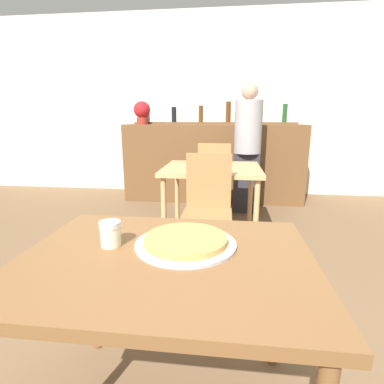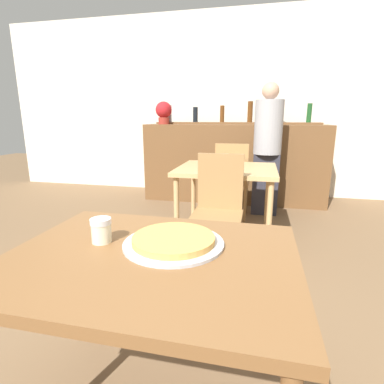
# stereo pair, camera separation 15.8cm
# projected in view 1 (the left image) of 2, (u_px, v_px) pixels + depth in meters

# --- Properties ---
(wall_back) EXTENTS (8.00, 0.05, 2.80)m
(wall_back) POSITION_uv_depth(u_px,v_px,m) (216.00, 106.00, 4.76)
(wall_back) COLOR silver
(wall_back) RESTS_ON ground_plane
(dining_table_near) EXTENTS (1.05, 0.81, 0.74)m
(dining_table_near) POSITION_uv_depth(u_px,v_px,m) (166.00, 276.00, 1.10)
(dining_table_near) COLOR brown
(dining_table_near) RESTS_ON ground_plane
(dining_table_far) EXTENTS (0.96, 0.85, 0.74)m
(dining_table_far) POSITION_uv_depth(u_px,v_px,m) (212.00, 175.00, 3.02)
(dining_table_far) COLOR tan
(dining_table_far) RESTS_ON ground_plane
(bar_counter) EXTENTS (2.60, 0.56, 1.12)m
(bar_counter) POSITION_uv_depth(u_px,v_px,m) (213.00, 163.00, 4.48)
(bar_counter) COLOR brown
(bar_counter) RESTS_ON ground_plane
(bar_back_shelf) EXTENTS (2.39, 0.24, 0.35)m
(bar_back_shelf) POSITION_uv_depth(u_px,v_px,m) (216.00, 120.00, 4.46)
(bar_back_shelf) COLOR brown
(bar_back_shelf) RESTS_ON bar_counter
(chair_far_side_front) EXTENTS (0.40, 0.40, 0.93)m
(chair_far_side_front) POSITION_uv_depth(u_px,v_px,m) (208.00, 203.00, 2.47)
(chair_far_side_front) COLOR olive
(chair_far_side_front) RESTS_ON ground_plane
(chair_far_side_back) EXTENTS (0.40, 0.40, 0.93)m
(chair_far_side_back) POSITION_uv_depth(u_px,v_px,m) (214.00, 176.00, 3.62)
(chair_far_side_back) COLOR olive
(chair_far_side_back) RESTS_ON ground_plane
(pizza_tray) EXTENTS (0.39, 0.39, 0.04)m
(pizza_tray) POSITION_uv_depth(u_px,v_px,m) (186.00, 241.00, 1.16)
(pizza_tray) COLOR #B7B7BC
(pizza_tray) RESTS_ON dining_table_near
(cheese_shaker) EXTENTS (0.08, 0.08, 0.10)m
(cheese_shaker) POSITION_uv_depth(u_px,v_px,m) (110.00, 233.00, 1.15)
(cheese_shaker) COLOR beige
(cheese_shaker) RESTS_ON dining_table_near
(person_standing) EXTENTS (0.34, 0.34, 1.63)m
(person_standing) POSITION_uv_depth(u_px,v_px,m) (247.00, 145.00, 3.79)
(person_standing) COLOR #2D2D38
(person_standing) RESTS_ON ground_plane
(potted_plant) EXTENTS (0.24, 0.24, 0.33)m
(potted_plant) POSITION_uv_depth(u_px,v_px,m) (142.00, 111.00, 4.37)
(potted_plant) COLOR maroon
(potted_plant) RESTS_ON bar_counter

